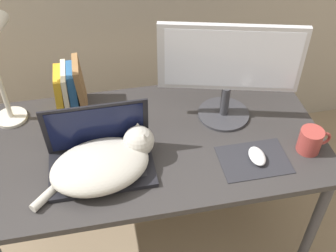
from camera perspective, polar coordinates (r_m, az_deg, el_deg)
The scene contains 8 objects.
desk at distance 1.73m, azimuth -1.77°, elevation -3.61°, with size 1.34×0.70×0.70m.
laptop at distance 1.57m, azimuth -9.15°, elevation -4.10°, with size 0.38×0.23×0.24m.
cat at distance 1.53m, azimuth -8.53°, elevation -4.95°, with size 0.46×0.32×0.14m.
external_monitor at distance 1.65m, azimuth 8.27°, elevation 7.79°, with size 0.54×0.22×0.43m.
mousepad at distance 1.63m, azimuth 11.55°, elevation -4.50°, with size 0.26×0.19×0.00m.
computer_mouse at distance 1.62m, azimuth 11.97°, elevation -4.01°, with size 0.06×0.10×0.03m.
book_row at distance 1.81m, azimuth -13.14°, elevation 4.98°, with size 0.13×0.17×0.22m.
mug at distance 1.69m, azimuth 18.79°, elevation -1.87°, with size 0.13×0.09×0.10m.
Camera 1 is at (-0.18, -0.82, 1.88)m, focal length 45.00 mm.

